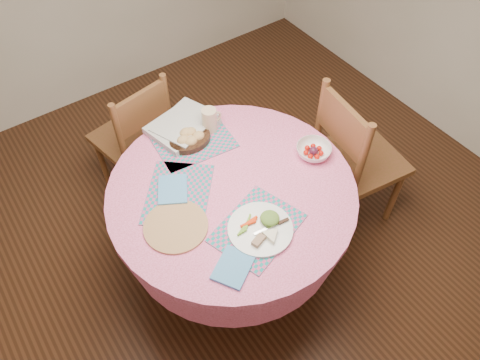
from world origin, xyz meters
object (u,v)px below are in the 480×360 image
object	(u,v)px
chair_right	(354,157)
wicker_trivet	(176,226)
dining_table	(232,212)
latte_mug	(210,120)
dinner_plate	(262,228)
chair_back	(136,136)
bread_bowl	(190,138)
fruit_bowl	(314,151)

from	to	relation	value
chair_right	wicker_trivet	size ratio (longest dim) A/B	3.36
chair_right	dining_table	bearing A→B (deg)	92.60
latte_mug	dinner_plate	bearing A→B (deg)	-103.44
wicker_trivet	chair_back	bearing A→B (deg)	76.99
chair_right	bread_bowl	bearing A→B (deg)	68.56
chair_right	chair_back	bearing A→B (deg)	52.62
dining_table	wicker_trivet	bearing A→B (deg)	-173.27
chair_back	fruit_bowl	bearing A→B (deg)	112.01
dinner_plate	latte_mug	bearing A→B (deg)	76.56
chair_back	wicker_trivet	distance (m)	0.97
chair_right	fruit_bowl	xyz separation A→B (m)	(-0.34, 0.01, 0.25)
dinner_plate	bread_bowl	distance (m)	0.67
chair_back	latte_mug	bearing A→B (deg)	108.78
latte_mug	fruit_bowl	size ratio (longest dim) A/B	0.61
dining_table	bread_bowl	distance (m)	0.45
dinner_plate	fruit_bowl	distance (m)	0.55
chair_back	fruit_bowl	distance (m)	1.15
chair_back	bread_bowl	xyz separation A→B (m)	(0.12, -0.49, 0.31)
dining_table	dinner_plate	distance (m)	0.36
chair_right	wicker_trivet	world-z (taller)	chair_right
chair_back	dining_table	bearing A→B (deg)	87.32
bread_bowl	dinner_plate	bearing A→B (deg)	-91.98
chair_back	dinner_plate	distance (m)	1.20
chair_right	chair_back	distance (m)	1.34
dinner_plate	fruit_bowl	xyz separation A→B (m)	(0.50, 0.23, 0.01)
fruit_bowl	chair_back	bearing A→B (deg)	123.11
bread_bowl	wicker_trivet	bearing A→B (deg)	-128.34
latte_mug	fruit_bowl	world-z (taller)	latte_mug
chair_back	wicker_trivet	world-z (taller)	chair_back
latte_mug	fruit_bowl	bearing A→B (deg)	-53.88
fruit_bowl	dining_table	bearing A→B (deg)	173.11
dining_table	chair_right	world-z (taller)	chair_right
dinner_plate	latte_mug	distance (m)	0.71
dinner_plate	bread_bowl	world-z (taller)	bread_bowl
latte_mug	bread_bowl	bearing A→B (deg)	-171.16
chair_back	wicker_trivet	xyz separation A→B (m)	(-0.21, -0.91, 0.27)
dining_table	wicker_trivet	xyz separation A→B (m)	(-0.34, -0.04, 0.20)
chair_back	dinner_plate	world-z (taller)	chair_back
wicker_trivet	bread_bowl	world-z (taller)	bread_bowl
dining_table	chair_right	size ratio (longest dim) A/B	1.23
chair_right	fruit_bowl	world-z (taller)	chair_right
dining_table	dinner_plate	size ratio (longest dim) A/B	4.12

